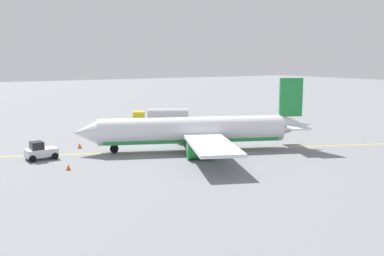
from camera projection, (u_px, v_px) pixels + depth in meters
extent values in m
plane|color=slate|center=(192.00, 150.00, 56.63)|extent=(400.00, 400.00, 0.00)
cylinder|color=white|center=(192.00, 130.00, 56.20)|extent=(23.87, 12.29, 3.46)
cube|color=#238C3D|center=(192.00, 137.00, 56.35)|extent=(22.38, 11.21, 0.97)
cone|color=white|center=(87.00, 133.00, 54.10)|extent=(4.38, 4.34, 3.32)
cone|color=white|center=(295.00, 125.00, 58.35)|extent=(5.49, 4.49, 2.94)
cube|color=#238C3D|center=(291.00, 97.00, 57.64)|extent=(3.10, 1.53, 5.20)
cube|color=white|center=(290.00, 125.00, 58.24)|extent=(5.36, 8.69, 0.24)
cube|color=white|center=(199.00, 133.00, 56.42)|extent=(15.00, 28.02, 0.36)
cylinder|color=#238C3D|center=(200.00, 151.00, 51.43)|extent=(3.75, 3.14, 2.10)
cylinder|color=#238C3D|center=(188.00, 136.00, 61.57)|extent=(3.75, 3.14, 2.10)
cylinder|color=#4C4C51|center=(114.00, 144.00, 54.88)|extent=(0.24, 0.24, 1.14)
cylinder|color=black|center=(114.00, 149.00, 54.97)|extent=(1.17, 0.78, 1.10)
cylinder|color=#4C4C51|center=(211.00, 145.00, 54.23)|extent=(0.24, 0.24, 1.14)
cylinder|color=black|center=(211.00, 150.00, 54.32)|extent=(1.17, 0.78, 1.10)
cylinder|color=#4C4C51|center=(203.00, 138.00, 59.30)|extent=(0.24, 0.24, 1.14)
cylinder|color=black|center=(203.00, 142.00, 59.39)|extent=(1.17, 0.78, 1.10)
cube|color=#2D2D33|center=(165.00, 122.00, 77.54)|extent=(10.12, 6.91, 0.30)
cube|color=yellow|center=(139.00, 117.00, 77.12)|extent=(2.89, 3.05, 2.00)
cube|color=black|center=(134.00, 115.00, 77.01)|extent=(1.07, 1.85, 0.90)
cylinder|color=silver|center=(168.00, 115.00, 77.36)|extent=(7.54, 5.43, 2.30)
cylinder|color=black|center=(141.00, 124.00, 76.09)|extent=(1.14, 0.82, 1.10)
cylinder|color=black|center=(142.00, 122.00, 78.55)|extent=(1.14, 0.82, 1.10)
cylinder|color=black|center=(179.00, 124.00, 76.47)|extent=(1.14, 0.82, 1.10)
cylinder|color=black|center=(179.00, 122.00, 78.94)|extent=(1.14, 0.82, 1.10)
cube|color=silver|center=(41.00, 152.00, 51.49)|extent=(3.72, 2.22, 0.90)
cube|color=black|center=(37.00, 145.00, 51.07)|extent=(1.50, 1.68, 0.90)
cylinder|color=black|center=(50.00, 153.00, 53.10)|extent=(0.82, 0.35, 0.80)
cylinder|color=black|center=(55.00, 156.00, 51.47)|extent=(0.82, 0.35, 0.80)
cylinder|color=black|center=(28.00, 156.00, 51.64)|extent=(0.82, 0.35, 0.80)
cylinder|color=black|center=(33.00, 159.00, 50.02)|extent=(0.82, 0.35, 0.80)
cube|color=navy|center=(200.00, 127.00, 72.96)|extent=(0.54, 0.51, 0.85)
cube|color=yellow|center=(200.00, 123.00, 72.84)|extent=(0.63, 0.59, 0.60)
sphere|color=tan|center=(200.00, 121.00, 72.77)|extent=(0.24, 0.24, 0.24)
cone|color=#F2590F|center=(68.00, 167.00, 46.48)|extent=(0.56, 0.56, 0.62)
cone|color=#F2590F|center=(80.00, 146.00, 57.96)|extent=(0.65, 0.65, 0.72)
cube|color=yellow|center=(192.00, 150.00, 56.63)|extent=(67.95, 27.56, 0.01)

